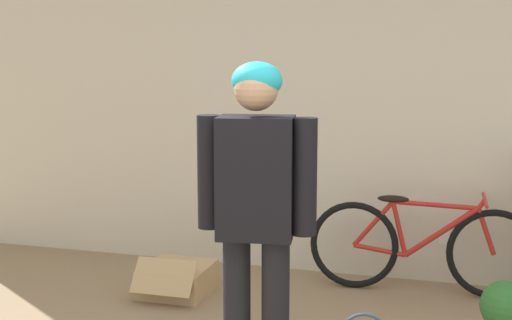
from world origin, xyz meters
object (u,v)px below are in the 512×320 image
bicycle (422,246)px  potted_plant (506,315)px  person (256,197)px  cardboard_box (177,279)px

bicycle → potted_plant: bearing=-63.4°
person → cardboard_box: person is taller
person → cardboard_box: (-0.95, 1.23, -0.89)m
cardboard_box → potted_plant: 2.23m
person → cardboard_box: size_ratio=2.93×
person → bicycle: person is taller
potted_plant → cardboard_box: bearing=167.8°
person → potted_plant: 1.62m
bicycle → person: bearing=-114.4°
bicycle → cardboard_box: bicycle is taller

